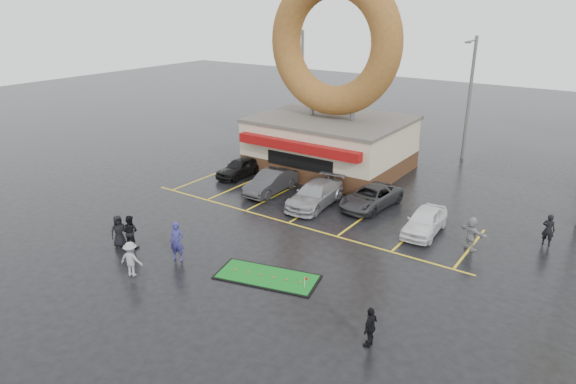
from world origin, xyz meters
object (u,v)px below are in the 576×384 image
Objects in this scene: car_dgrey at (271,182)px; person_blue at (177,241)px; car_white at (425,221)px; dumpster at (277,151)px; streetlight_left at (302,81)px; person_cameraman at (370,327)px; putting_green at (267,277)px; car_black at (240,167)px; car_silver at (315,194)px; donut_shop at (332,107)px; streetlight_mid at (469,96)px; car_grey at (371,197)px.

person_blue is (1.76, -9.63, 0.25)m from car_dgrey.
car_white is 15.36m from dumpster.
person_cameraman is (18.30, -23.57, -4.02)m from streetlight_left.
putting_green is (4.38, 1.05, -0.91)m from person_blue.
car_black is at bearing 93.69° from person_blue.
car_silver is 0.99× the size of putting_green.
car_silver is at bearing -66.67° from donut_shop.
donut_shop is 2.81× the size of putting_green.
putting_green is at bearing -68.54° from dumpster.
donut_shop is 1.50× the size of streetlight_mid.
streetlight_mid is 5.87× the size of person_cameraman.
streetlight_mid reaches higher than putting_green.
streetlight_left reaches higher than car_grey.
person_cameraman is (11.30, -16.63, -3.70)m from donut_shop.
streetlight_mid is 14.72m from dumpster.
car_black is at bearing 170.26° from car_white.
putting_green is (-1.45, -22.85, -4.75)m from streetlight_mid.
person_cameraman reaches higher than car_white.
car_grey is 0.93× the size of putting_green.
donut_shop is 8.81× the size of person_cameraman.
streetlight_mid reaches higher than car_grey.
putting_green is at bearing -93.63° from streetlight_mid.
streetlight_left reaches higher than putting_green.
dumpster is at bearing 135.72° from car_silver.
car_dgrey reaches higher than car_grey.
putting_green is at bearing -69.57° from donut_shop.
streetlight_mid is at bearing 4.09° from streetlight_left.
dumpster is 0.37× the size of putting_green.
car_white reaches higher than car_black.
donut_shop is at bearing 142.25° from car_white.
car_grey is at bearing 45.66° from person_blue.
car_grey is 2.93× the size of person_cameraman.
car_silver is (6.99, -1.63, 0.04)m from car_black.
person_blue is (-8.32, -9.35, 0.29)m from car_white.
putting_green is at bearing -60.13° from streetlight_left.
streetlight_mid is (7.00, 7.95, 0.32)m from donut_shop.
streetlight_left reaches higher than car_silver.
donut_shop is 8.45m from car_grey.
donut_shop is 5.91m from dumpster.
streetlight_mid is at bearing 52.24° from car_black.
streetlight_left is 17.24m from car_silver.
car_silver reaches higher than car_black.
person_cameraman reaches higher than dumpster.
dumpster is at bearing 124.48° from putting_green.
car_black is at bearing -130.80° from streetlight_mid.
streetlight_mid is 1.89× the size of car_silver.
car_grey is at bearing -41.35° from donut_shop.
person_blue is (-5.83, -23.90, -3.83)m from streetlight_mid.
car_white is (3.84, -1.63, 0.04)m from car_grey.
car_dgrey is (6.41, -13.27, -4.09)m from streetlight_left.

